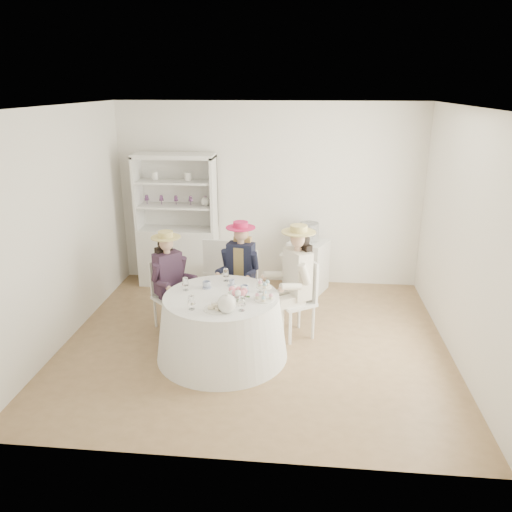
{
  "coord_description": "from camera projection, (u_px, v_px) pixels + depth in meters",
  "views": [
    {
      "loc": [
        0.53,
        -5.28,
        2.92
      ],
      "look_at": [
        0.0,
        0.1,
        1.05
      ],
      "focal_mm": 35.0,
      "sensor_mm": 36.0,
      "label": 1
    }
  ],
  "objects": [
    {
      "name": "hatbox",
      "position": [
        309.0,
        232.0,
        7.18
      ],
      "size": [
        0.35,
        0.35,
        0.27
      ],
      "primitive_type": "cylinder",
      "rotation": [
        0.0,
        0.0,
        -0.33
      ],
      "color": "black",
      "rests_on": "side_table"
    },
    {
      "name": "ceiling",
      "position": [
        255.0,
        107.0,
        5.09
      ],
      "size": [
        4.5,
        4.5,
        0.0
      ],
      "primitive_type": "plane",
      "rotation": [
        3.14,
        0.0,
        0.0
      ],
      "color": "white",
      "rests_on": "wall_back"
    },
    {
      "name": "sandwich_plate",
      "position": [
        216.0,
        308.0,
        5.11
      ],
      "size": [
        0.25,
        0.25,
        0.06
      ],
      "rotation": [
        0.0,
        0.0,
        -0.42
      ],
      "color": "white",
      "rests_on": "tea_table"
    },
    {
      "name": "ground",
      "position": [
        255.0,
        341.0,
        5.97
      ],
      "size": [
        4.5,
        4.5,
        0.0
      ],
      "primitive_type": "plane",
      "color": "olive",
      "rests_on": "ground"
    },
    {
      "name": "hutch",
      "position": [
        178.0,
        239.0,
        7.53
      ],
      "size": [
        1.24,
        0.63,
        1.98
      ],
      "rotation": [
        0.0,
        0.0,
        -0.17
      ],
      "color": "silver",
      "rests_on": "ground"
    },
    {
      "name": "spare_chair",
      "position": [
        218.0,
        267.0,
        6.96
      ],
      "size": [
        0.42,
        0.42,
        0.93
      ],
      "rotation": [
        0.0,
        0.0,
        3.04
      ],
      "color": "silver",
      "rests_on": "ground"
    },
    {
      "name": "flower_bowl",
      "position": [
        238.0,
        298.0,
        5.33
      ],
      "size": [
        0.21,
        0.21,
        0.05
      ],
      "primitive_type": "imported",
      "rotation": [
        0.0,
        0.0,
        0.1
      ],
      "color": "white",
      "rests_on": "tea_table"
    },
    {
      "name": "wall_right",
      "position": [
        464.0,
        239.0,
        5.32
      ],
      "size": [
        0.0,
        4.5,
        4.5
      ],
      "primitive_type": "plane",
      "rotation": [
        1.57,
        0.0,
        -1.57
      ],
      "color": "white",
      "rests_on": "ground"
    },
    {
      "name": "wall_back",
      "position": [
        269.0,
        195.0,
        7.41
      ],
      "size": [
        4.5,
        0.0,
        4.5
      ],
      "primitive_type": "plane",
      "rotation": [
        1.57,
        0.0,
        0.0
      ],
      "color": "white",
      "rests_on": "ground"
    },
    {
      "name": "guest_left",
      "position": [
        169.0,
        275.0,
        6.09
      ],
      "size": [
        0.54,
        0.53,
        1.26
      ],
      "rotation": [
        0.0,
        0.0,
        0.82
      ],
      "color": "silver",
      "rests_on": "ground"
    },
    {
      "name": "guest_right",
      "position": [
        296.0,
        276.0,
        5.85
      ],
      "size": [
        0.6,
        0.56,
        1.4
      ],
      "rotation": [
        0.0,
        0.0,
        -1.0
      ],
      "color": "silver",
      "rests_on": "ground"
    },
    {
      "name": "cupcake_stand",
      "position": [
        264.0,
        293.0,
        5.33
      ],
      "size": [
        0.22,
        0.22,
        0.21
      ],
      "rotation": [
        0.0,
        0.0,
        -0.34
      ],
      "color": "white",
      "rests_on": "tea_table"
    },
    {
      "name": "flower_arrangement",
      "position": [
        237.0,
        293.0,
        5.3
      ],
      "size": [
        0.18,
        0.19,
        0.07
      ],
      "rotation": [
        0.0,
        0.0,
        0.2
      ],
      "color": "pink",
      "rests_on": "tea_table"
    },
    {
      "name": "side_table",
      "position": [
        308.0,
        266.0,
        7.35
      ],
      "size": [
        0.64,
        0.64,
        0.76
      ],
      "primitive_type": "cube",
      "rotation": [
        0.0,
        0.0,
        -0.41
      ],
      "color": "silver",
      "rests_on": "ground"
    },
    {
      "name": "tea_table",
      "position": [
        222.0,
        326.0,
        5.56
      ],
      "size": [
        1.47,
        1.47,
        0.73
      ],
      "rotation": [
        0.0,
        0.0,
        -0.22
      ],
      "color": "white",
      "rests_on": "ground"
    },
    {
      "name": "guest_mid",
      "position": [
        241.0,
        265.0,
        6.33
      ],
      "size": [
        0.49,
        0.52,
        1.31
      ],
      "rotation": [
        0.0,
        0.0,
        -0.2
      ],
      "color": "silver",
      "rests_on": "ground"
    },
    {
      "name": "wall_left",
      "position": [
        61.0,
        228.0,
        5.74
      ],
      "size": [
        0.0,
        4.5,
        4.5
      ],
      "primitive_type": "plane",
      "rotation": [
        1.57,
        0.0,
        1.57
      ],
      "color": "white",
      "rests_on": "ground"
    },
    {
      "name": "wall_front",
      "position": [
        228.0,
        310.0,
        3.65
      ],
      "size": [
        4.5,
        0.0,
        4.5
      ],
      "primitive_type": "plane",
      "rotation": [
        -1.57,
        0.0,
        0.0
      ],
      "color": "white",
      "rests_on": "ground"
    },
    {
      "name": "teacup_b",
      "position": [
        232.0,
        283.0,
        5.71
      ],
      "size": [
        0.09,
        0.09,
        0.07
      ],
      "primitive_type": "imported",
      "rotation": [
        0.0,
        0.0,
        -0.42
      ],
      "color": "white",
      "rests_on": "tea_table"
    },
    {
      "name": "teacup_c",
      "position": [
        245.0,
        289.0,
        5.53
      ],
      "size": [
        0.12,
        0.12,
        0.07
      ],
      "primitive_type": "imported",
      "rotation": [
        0.0,
        0.0,
        0.34
      ],
      "color": "white",
      "rests_on": "tea_table"
    },
    {
      "name": "teacup_a",
      "position": [
        207.0,
        285.0,
        5.64
      ],
      "size": [
        0.1,
        0.1,
        0.07
      ],
      "primitive_type": "imported",
      "rotation": [
        0.0,
        0.0,
        -0.11
      ],
      "color": "white",
      "rests_on": "tea_table"
    },
    {
      "name": "stemware_set",
      "position": [
        221.0,
        290.0,
        5.42
      ],
      "size": [
        0.91,
        0.88,
        0.15
      ],
      "color": "white",
      "rests_on": "tea_table"
    },
    {
      "name": "table_teapot",
      "position": [
        227.0,
        304.0,
        5.04
      ],
      "size": [
        0.28,
        0.2,
        0.21
      ],
      "rotation": [
        0.0,
        0.0,
        -0.21
      ],
      "color": "white",
      "rests_on": "tea_table"
    }
  ]
}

